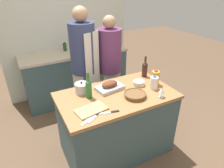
{
  "coord_description": "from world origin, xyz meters",
  "views": [
    {
      "loc": [
        -0.99,
        -1.77,
        2.08
      ],
      "look_at": [
        0.0,
        0.12,
        0.95
      ],
      "focal_mm": 32.0,
      "sensor_mm": 36.0,
      "label": 1
    }
  ],
  "objects": [
    {
      "name": "stock_pot",
      "position": [
        -0.35,
        0.22,
        0.93
      ],
      "size": [
        0.17,
        0.17,
        0.15
      ],
      "color": "#B7B7BC",
      "rests_on": "kitchen_island"
    },
    {
      "name": "wicker_basket",
      "position": [
        0.16,
        -0.15,
        0.9
      ],
      "size": [
        0.26,
        0.26,
        0.05
      ],
      "color": "brown",
      "rests_on": "kitchen_island"
    },
    {
      "name": "person_cook_guest",
      "position": [
        0.32,
        0.82,
        0.9
      ],
      "size": [
        0.36,
        0.36,
        1.64
      ],
      "rotation": [
        0.0,
        0.0,
        0.06
      ],
      "color": "beige",
      "rests_on": "ground_plane"
    },
    {
      "name": "condiment_bottle_short",
      "position": [
        0.75,
        1.72,
        1.02
      ],
      "size": [
        0.06,
        0.06,
        0.2
      ],
      "color": "#B28E2D",
      "rests_on": "back_counter"
    },
    {
      "name": "kitchen_island",
      "position": [
        0.0,
        0.0,
        0.44
      ],
      "size": [
        1.38,
        0.8,
        0.87
      ],
      "color": "#3D565B",
      "rests_on": "ground_plane"
    },
    {
      "name": "cutting_board",
      "position": [
        -0.39,
        -0.17,
        0.88
      ],
      "size": [
        0.35,
        0.24,
        0.02
      ],
      "color": "tan",
      "rests_on": "kitchen_island"
    },
    {
      "name": "back_counter",
      "position": [
        0.0,
        1.57,
        0.46
      ],
      "size": [
        1.89,
        0.6,
        0.92
      ],
      "color": "#3D565B",
      "rests_on": "ground_plane"
    },
    {
      "name": "knife_paring",
      "position": [
        -0.4,
        -0.28,
        0.87
      ],
      "size": [
        0.2,
        0.14,
        0.01
      ],
      "color": "#B7B7BC",
      "rests_on": "kitchen_island"
    },
    {
      "name": "wine_glass_left",
      "position": [
        0.42,
        -0.3,
        0.96
      ],
      "size": [
        0.07,
        0.07,
        0.12
      ],
      "color": "silver",
      "rests_on": "kitchen_island"
    },
    {
      "name": "knife_chef",
      "position": [
        -0.44,
        -0.27,
        0.87
      ],
      "size": [
        0.26,
        0.19,
        0.01
      ],
      "color": "#B7B7BC",
      "rests_on": "kitchen_island"
    },
    {
      "name": "back_wall",
      "position": [
        0.0,
        1.92,
        1.27
      ],
      "size": [
        2.39,
        0.1,
        2.55
      ],
      "color": "silver",
      "rests_on": "ground_plane"
    },
    {
      "name": "juice_jug",
      "position": [
        0.55,
        -0.01,
        0.96
      ],
      "size": [
        0.1,
        0.1,
        0.2
      ],
      "color": "orange",
      "rests_on": "kitchen_island"
    },
    {
      "name": "wine_bottle_green",
      "position": [
        0.58,
        0.25,
        0.99
      ],
      "size": [
        0.07,
        0.07,
        0.29
      ],
      "color": "#381E19",
      "rests_on": "kitchen_island"
    },
    {
      "name": "milk_jug",
      "position": [
        0.47,
        -0.1,
        0.95
      ],
      "size": [
        0.1,
        0.1,
        0.18
      ],
      "color": "white",
      "rests_on": "kitchen_island"
    },
    {
      "name": "roasting_pan",
      "position": [
        -0.02,
        0.14,
        0.91
      ],
      "size": [
        0.36,
        0.25,
        0.11
      ],
      "color": "#BCBCC1",
      "rests_on": "kitchen_island"
    },
    {
      "name": "person_cook_aproned",
      "position": [
        -0.1,
        0.82,
        0.99
      ],
      "size": [
        0.39,
        0.41,
        1.78
      ],
      "rotation": [
        0.0,
        0.0,
        0.49
      ],
      "color": "beige",
      "rests_on": "ground_plane"
    },
    {
      "name": "condiment_bottle_tall",
      "position": [
        -0.13,
        1.7,
        0.99
      ],
      "size": [
        0.07,
        0.07,
        0.16
      ],
      "color": "#234C28",
      "rests_on": "back_counter"
    },
    {
      "name": "mixing_bowl",
      "position": [
        0.36,
        0.07,
        0.91
      ],
      "size": [
        0.15,
        0.15,
        0.06
      ],
      "color": "beige",
      "rests_on": "kitchen_island"
    },
    {
      "name": "knife_bread",
      "position": [
        -0.25,
        -0.29,
        0.87
      ],
      "size": [
        0.23,
        0.08,
        0.01
      ],
      "color": "#B7B7BC",
      "rests_on": "kitchen_island"
    },
    {
      "name": "ground_plane",
      "position": [
        0.0,
        0.0,
        0.0
      ],
      "size": [
        12.0,
        12.0,
        0.0
      ],
      "primitive_type": "plane",
      "color": "brown"
    },
    {
      "name": "wine_bottle_dark",
      "position": [
        -0.32,
        0.08,
        1.0
      ],
      "size": [
        0.07,
        0.07,
        0.32
      ],
      "color": "#28662D",
      "rests_on": "kitchen_island"
    }
  ]
}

